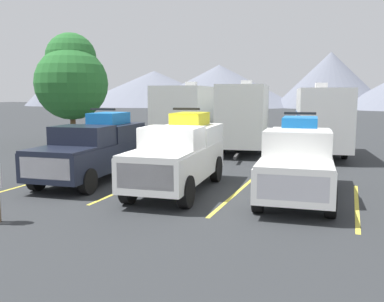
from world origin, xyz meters
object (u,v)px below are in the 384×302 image
at_px(pickup_truck_b, 179,153).
at_px(pickup_truck_c, 298,159).
at_px(camper_trailer_a, 188,114).
at_px(camper_trailer_b, 245,114).
at_px(camper_trailer_c, 321,118).
at_px(pickup_truck_a, 94,148).

height_order(pickup_truck_b, pickup_truck_c, pickup_truck_b).
distance_m(pickup_truck_b, camper_trailer_a, 10.79).
height_order(pickup_truck_b, camper_trailer_b, camper_trailer_b).
relative_size(camper_trailer_a, camper_trailer_c, 1.07).
distance_m(pickup_truck_a, camper_trailer_a, 9.73).
bearing_deg(pickup_truck_c, pickup_truck_a, -179.28).
bearing_deg(camper_trailer_a, camper_trailer_c, -3.73).
relative_size(pickup_truck_a, camper_trailer_a, 0.70).
distance_m(pickup_truck_a, pickup_truck_c, 7.44).
bearing_deg(camper_trailer_a, pickup_truck_b, -70.31).
relative_size(pickup_truck_a, pickup_truck_b, 1.00).
xyz_separation_m(camper_trailer_a, camper_trailer_c, (7.54, -0.49, -0.07)).
bearing_deg(camper_trailer_b, pickup_truck_b, -88.89).
xyz_separation_m(pickup_truck_c, camper_trailer_c, (0.12, 9.10, 0.80)).
relative_size(pickup_truck_b, pickup_truck_c, 0.97).
distance_m(pickup_truck_a, pickup_truck_b, 3.67).
height_order(pickup_truck_a, camper_trailer_c, camper_trailer_c).
relative_size(pickup_truck_a, camper_trailer_b, 0.70).
xyz_separation_m(camper_trailer_b, camper_trailer_c, (4.11, -0.37, -0.09)).
xyz_separation_m(pickup_truck_b, camper_trailer_a, (-3.63, 10.13, 0.82)).
bearing_deg(camper_trailer_b, camper_trailer_c, -5.20).
distance_m(camper_trailer_a, camper_trailer_b, 3.43).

